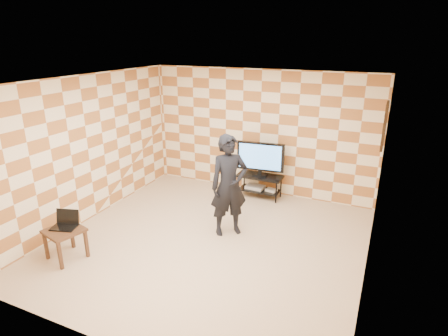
% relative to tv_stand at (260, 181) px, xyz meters
% --- Properties ---
extents(floor, '(5.00, 5.00, 0.00)m').
position_rel_tv_stand_xyz_m(floor, '(-0.14, -2.16, -0.37)').
color(floor, tan).
rests_on(floor, ground).
extents(wall_back, '(5.00, 0.02, 2.70)m').
position_rel_tv_stand_xyz_m(wall_back, '(-0.14, 0.34, 0.98)').
color(wall_back, beige).
rests_on(wall_back, ground).
extents(wall_front, '(5.00, 0.02, 2.70)m').
position_rel_tv_stand_xyz_m(wall_front, '(-0.14, -4.66, 0.98)').
color(wall_front, beige).
rests_on(wall_front, ground).
extents(wall_left, '(0.02, 5.00, 2.70)m').
position_rel_tv_stand_xyz_m(wall_left, '(-2.64, -2.16, 0.98)').
color(wall_left, beige).
rests_on(wall_left, ground).
extents(wall_right, '(0.02, 5.00, 2.70)m').
position_rel_tv_stand_xyz_m(wall_right, '(2.36, -2.16, 0.98)').
color(wall_right, beige).
rests_on(wall_right, ground).
extents(ceiling, '(5.00, 5.00, 0.02)m').
position_rel_tv_stand_xyz_m(ceiling, '(-0.14, -2.16, 2.33)').
color(ceiling, white).
rests_on(ceiling, wall_back).
extents(wall_art, '(0.04, 0.72, 0.72)m').
position_rel_tv_stand_xyz_m(wall_art, '(2.33, -0.61, 1.58)').
color(wall_art, black).
rests_on(wall_art, wall_right).
extents(tv_stand, '(0.97, 0.44, 0.50)m').
position_rel_tv_stand_xyz_m(tv_stand, '(0.00, 0.00, 0.00)').
color(tv_stand, black).
rests_on(tv_stand, floor).
extents(tv, '(1.01, 0.22, 0.73)m').
position_rel_tv_stand_xyz_m(tv, '(-0.00, -0.00, 0.54)').
color(tv, black).
rests_on(tv, tv_stand).
extents(dvd_player, '(0.40, 0.30, 0.06)m').
position_rel_tv_stand_xyz_m(dvd_player, '(-0.11, 0.02, -0.16)').
color(dvd_player, silver).
rests_on(dvd_player, tv_stand).
extents(game_console, '(0.25, 0.20, 0.05)m').
position_rel_tv_stand_xyz_m(game_console, '(0.26, 0.01, -0.17)').
color(game_console, silver).
rests_on(game_console, tv_stand).
extents(side_table, '(0.64, 0.64, 0.50)m').
position_rel_tv_stand_xyz_m(side_table, '(-1.98, -3.52, 0.05)').
color(side_table, '#36200F').
rests_on(side_table, floor).
extents(laptop, '(0.44, 0.39, 0.25)m').
position_rel_tv_stand_xyz_m(laptop, '(-2.03, -3.43, 0.19)').
color(laptop, black).
rests_on(laptop, side_table).
extents(person, '(0.78, 0.76, 1.80)m').
position_rel_tv_stand_xyz_m(person, '(0.02, -1.72, 0.54)').
color(person, black).
rests_on(person, floor).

